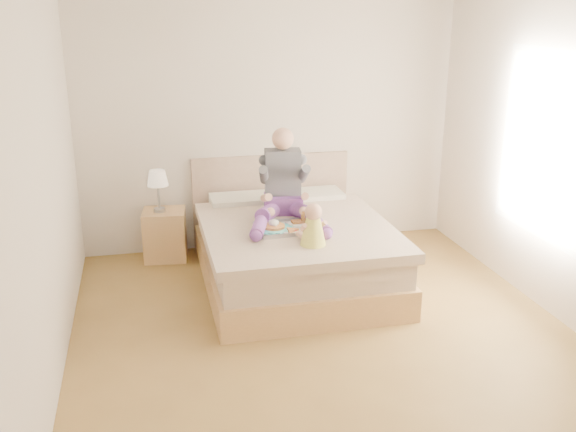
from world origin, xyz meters
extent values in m
cube|color=brown|center=(0.00, 0.00, 0.00)|extent=(4.00, 4.20, 0.01)
cube|color=beige|center=(0.00, 2.10, 1.35)|extent=(4.00, 0.02, 2.70)
cube|color=beige|center=(0.00, -2.10, 1.35)|extent=(4.00, 0.02, 2.70)
cube|color=beige|center=(-2.00, 0.00, 1.35)|extent=(0.02, 4.20, 2.70)
cube|color=beige|center=(2.00, 0.00, 1.35)|extent=(0.02, 4.20, 2.70)
cube|color=white|center=(1.99, 0.20, 1.40)|extent=(0.02, 1.30, 1.60)
cube|color=beige|center=(1.98, 0.20, 1.40)|extent=(0.01, 1.18, 1.48)
cube|color=#AA814F|center=(0.00, 1.02, 0.14)|extent=(1.68, 2.13, 0.28)
cube|color=tan|center=(0.00, 1.02, 0.40)|extent=(1.60, 2.05, 0.24)
cube|color=tan|center=(0.00, 0.87, 0.57)|extent=(1.70, 1.80, 0.09)
cube|color=white|center=(-0.38, 1.76, 0.59)|extent=(0.62, 0.40, 0.14)
cube|color=white|center=(0.38, 1.76, 0.59)|extent=(0.62, 0.40, 0.14)
cube|color=gray|center=(0.00, 2.09, 0.50)|extent=(1.70, 0.08, 1.00)
cube|color=#AA814F|center=(-1.16, 1.88, 0.26)|extent=(0.47, 0.42, 0.52)
cylinder|color=#A9AAB0|center=(-1.20, 1.86, 0.54)|extent=(0.11, 0.11, 0.04)
cylinder|color=#A9AAB0|center=(-1.20, 1.86, 0.68)|extent=(0.02, 0.02, 0.24)
cone|color=beige|center=(-1.20, 1.86, 0.88)|extent=(0.21, 0.21, 0.15)
cube|color=#623381|center=(-0.04, 1.30, 0.69)|extent=(0.39, 0.33, 0.17)
cube|color=#34343B|center=(-0.03, 1.36, 0.99)|extent=(0.36, 0.25, 0.45)
sphere|color=tan|center=(-0.03, 1.33, 1.33)|extent=(0.21, 0.21, 0.21)
cylinder|color=#623381|center=(-0.21, 1.10, 0.69)|extent=(0.35, 0.50, 0.21)
cylinder|color=#623381|center=(-0.37, 0.76, 0.67)|extent=(0.24, 0.45, 0.12)
sphere|color=#623381|center=(-0.44, 0.56, 0.66)|extent=(0.10, 0.10, 0.10)
cylinder|color=#34343B|center=(-0.23, 1.25, 1.01)|extent=(0.15, 0.29, 0.23)
cylinder|color=tan|center=(-0.25, 1.07, 0.84)|extent=(0.08, 0.29, 0.15)
sphere|color=tan|center=(-0.24, 0.93, 0.74)|extent=(0.08, 0.08, 0.08)
cylinder|color=#623381|center=(0.08, 1.06, 0.69)|extent=(0.24, 0.51, 0.21)
cylinder|color=#623381|center=(0.15, 0.69, 0.67)|extent=(0.14, 0.44, 0.12)
sphere|color=#623381|center=(0.16, 0.48, 0.66)|extent=(0.10, 0.10, 0.10)
cylinder|color=#34343B|center=(0.14, 1.20, 1.01)|extent=(0.09, 0.28, 0.23)
cylinder|color=tan|center=(0.11, 1.03, 0.84)|extent=(0.14, 0.30, 0.15)
sphere|color=tan|center=(0.06, 0.89, 0.74)|extent=(0.08, 0.08, 0.08)
cube|color=#A9AAB0|center=(-0.13, 0.79, 0.62)|extent=(0.54, 0.43, 0.01)
cylinder|color=#40B8BB|center=(-0.24, 0.79, 0.63)|extent=(0.30, 0.30, 0.02)
cylinder|color=#AF703A|center=(-0.24, 0.79, 0.65)|extent=(0.20, 0.20, 0.02)
cylinder|color=white|center=(-0.31, 0.93, 0.67)|extent=(0.09, 0.09, 0.10)
torus|color=white|center=(-0.25, 0.93, 0.68)|extent=(0.02, 0.07, 0.07)
cylinder|color=brown|center=(-0.31, 0.93, 0.72)|extent=(0.08, 0.08, 0.01)
cylinder|color=white|center=(0.00, 0.88, 0.63)|extent=(0.17, 0.17, 0.01)
cube|color=#AF703A|center=(0.00, 0.88, 0.65)|extent=(0.10, 0.09, 0.02)
cylinder|color=white|center=(-0.10, 0.67, 0.63)|extent=(0.17, 0.17, 0.01)
ellipsoid|color=red|center=(-0.08, 0.66, 0.65)|extent=(0.04, 0.04, 0.01)
cylinder|color=white|center=(0.07, 0.87, 0.69)|extent=(0.08, 0.08, 0.13)
cylinder|color=orange|center=(0.07, 0.87, 0.69)|extent=(0.07, 0.07, 0.13)
cylinder|color=white|center=(0.05, 0.68, 0.65)|extent=(0.08, 0.08, 0.04)
cylinder|color=#451409|center=(0.05, 0.68, 0.64)|extent=(0.07, 0.07, 0.03)
cone|color=#DEDC46|center=(0.02, 0.38, 0.73)|extent=(0.22, 0.22, 0.24)
sphere|color=tan|center=(0.02, 0.38, 0.90)|extent=(0.14, 0.14, 0.14)
cylinder|color=tan|center=(-0.05, 0.48, 0.65)|extent=(0.06, 0.17, 0.06)
sphere|color=tan|center=(-0.07, 0.56, 0.65)|extent=(0.05, 0.05, 0.05)
cylinder|color=tan|center=(-0.07, 0.37, 0.77)|extent=(0.05, 0.12, 0.10)
cylinder|color=tan|center=(0.03, 0.50, 0.65)|extent=(0.10, 0.17, 0.06)
sphere|color=tan|center=(0.02, 0.58, 0.65)|extent=(0.05, 0.05, 0.05)
cylinder|color=tan|center=(0.10, 0.41, 0.77)|extent=(0.09, 0.12, 0.10)
camera|label=1|loc=(-1.32, -4.49, 2.55)|focal=40.00mm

